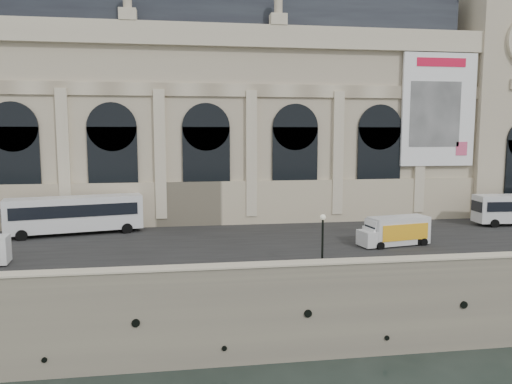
{
  "coord_description": "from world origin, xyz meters",
  "views": [
    {
      "loc": [
        -6.77,
        -33.34,
        16.49
      ],
      "look_at": [
        1.56,
        22.0,
        9.7
      ],
      "focal_mm": 35.0,
      "sensor_mm": 36.0,
      "label": 1
    }
  ],
  "objects_px": {
    "bus_left": "(75,214)",
    "van_c": "(392,232)",
    "lamp_right": "(322,243)",
    "box_truck": "(395,231)"
  },
  "relations": [
    {
      "from": "bus_left",
      "to": "van_c",
      "type": "relative_size",
      "value": 2.32
    },
    {
      "from": "bus_left",
      "to": "lamp_right",
      "type": "xyz_separation_m",
      "value": [
        21.24,
        -16.59,
        -0.04
      ]
    },
    {
      "from": "van_c",
      "to": "lamp_right",
      "type": "height_order",
      "value": "lamp_right"
    },
    {
      "from": "van_c",
      "to": "box_truck",
      "type": "bearing_deg",
      "value": -46.74
    },
    {
      "from": "lamp_right",
      "to": "van_c",
      "type": "bearing_deg",
      "value": 39.56
    },
    {
      "from": "bus_left",
      "to": "lamp_right",
      "type": "distance_m",
      "value": 26.95
    },
    {
      "from": "bus_left",
      "to": "lamp_right",
      "type": "height_order",
      "value": "lamp_right"
    },
    {
      "from": "box_truck",
      "to": "lamp_right",
      "type": "relative_size",
      "value": 1.6
    },
    {
      "from": "box_truck",
      "to": "lamp_right",
      "type": "distance_m",
      "value": 11.46
    },
    {
      "from": "van_c",
      "to": "lamp_right",
      "type": "distance_m",
      "value": 11.45
    }
  ]
}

